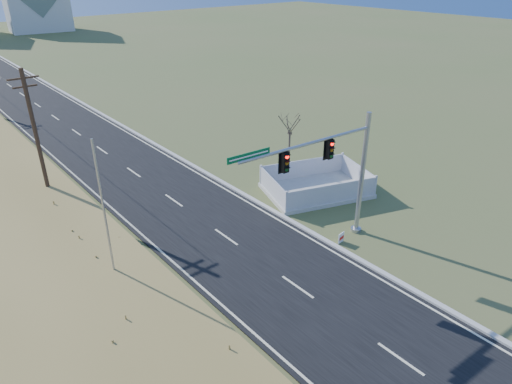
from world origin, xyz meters
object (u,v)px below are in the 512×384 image
at_px(fence_enclosure, 316,188).
at_px(bare_tree, 290,123).
at_px(traffic_signal_mast, 340,170).
at_px(flagpole, 108,236).
at_px(open_sign, 341,238).

relative_size(fence_enclosure, bare_tree, 1.65).
xyz_separation_m(traffic_signal_mast, flagpole, (-11.62, 3.80, -1.35)).
relative_size(flagpole, bare_tree, 1.62).
distance_m(traffic_signal_mast, bare_tree, 9.95).
distance_m(fence_enclosure, open_sign, 6.54).
height_order(open_sign, bare_tree, bare_tree).
distance_m(fence_enclosure, bare_tree, 5.30).
height_order(fence_enclosure, open_sign, fence_enclosure).
bearing_deg(bare_tree, flagpole, -163.07).
xyz_separation_m(fence_enclosure, flagpole, (-15.43, -1.22, 2.88)).
height_order(fence_enclosure, flagpole, flagpole).
distance_m(open_sign, bare_tree, 10.86).
bearing_deg(traffic_signal_mast, bare_tree, 65.94).
bearing_deg(fence_enclosure, flagpole, -156.51).
bearing_deg(fence_enclosure, bare_tree, 95.72).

